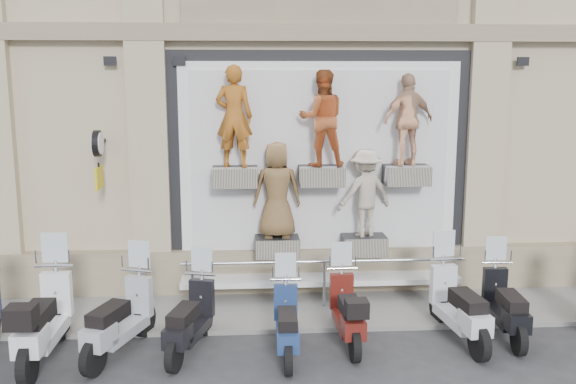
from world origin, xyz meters
name	(u,v)px	position (x,y,z in m)	size (l,w,h in m)	color
ground	(340,360)	(0.00, 0.00, 0.00)	(90.00, 90.00, 0.00)	#303033
sidewalk	(323,306)	(0.00, 2.10, 0.04)	(16.00, 2.20, 0.08)	gray
shop_vitrine	(322,170)	(0.04, 2.74, 2.41)	(5.60, 0.90, 4.30)	black
guard_rail	(324,285)	(0.00, 2.00, 0.47)	(5.06, 0.10, 0.93)	#9EA0A5
clock_sign_bracket	(98,152)	(-3.90, 2.47, 2.80)	(0.10, 0.80, 1.02)	black
scooter_b	(43,303)	(-4.30, 0.28, 0.87)	(0.63, 2.15, 1.75)	white
scooter_c	(119,304)	(-3.24, 0.39, 0.80)	(0.57, 1.96, 1.59)	#999FA6
scooter_d	(190,305)	(-2.21, 0.41, 0.74)	(0.53, 1.83, 1.49)	black
scooter_e	(287,310)	(-0.77, 0.21, 0.71)	(0.51, 1.74, 1.42)	navy
scooter_f	(347,298)	(0.19, 0.59, 0.73)	(0.53, 1.81, 1.47)	#53130E
scooter_g	(459,291)	(1.94, 0.56, 0.81)	(0.58, 2.00, 1.62)	silver
scooter_h	(506,292)	(2.72, 0.67, 0.75)	(0.54, 1.84, 1.50)	black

